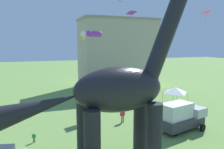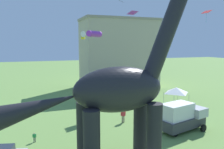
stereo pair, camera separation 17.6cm
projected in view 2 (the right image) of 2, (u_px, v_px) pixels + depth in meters
dinosaur_sculpture at (118, 89)px, 17.02m from camera, size 16.51×3.50×17.25m
parked_box_truck at (182, 117)px, 24.94m from camera, size 5.94×3.35×3.20m
person_vendor_side at (34, 136)px, 22.16m from camera, size 0.36×0.16×0.97m
person_photographer at (123, 114)px, 27.61m from camera, size 0.66×0.29×1.76m
festival_canopy_tent at (176, 90)px, 34.70m from camera, size 3.15×3.15×3.00m
kite_high_right at (207, 12)px, 18.89m from camera, size 0.62×0.84×1.03m
kite_mid_left at (133, 13)px, 36.14m from camera, size 2.01×1.76×0.48m
kite_mid_right at (92, 34)px, 19.28m from camera, size 1.87×1.88×0.53m
kite_far_right at (83, 37)px, 26.62m from camera, size 0.55×0.55×0.61m
background_building_block at (119, 54)px, 49.58m from camera, size 16.35×9.06×15.10m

